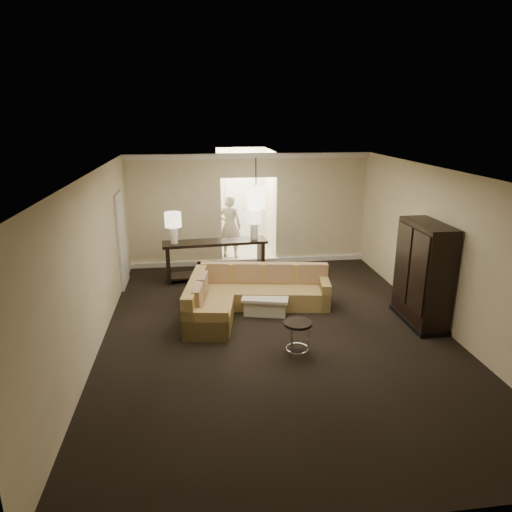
{
  "coord_description": "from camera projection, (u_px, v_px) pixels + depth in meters",
  "views": [
    {
      "loc": [
        -1.33,
        -7.21,
        3.7
      ],
      "look_at": [
        -0.2,
        1.2,
        1.05
      ],
      "focal_mm": 32.0,
      "sensor_mm": 36.0,
      "label": 1
    }
  ],
  "objects": [
    {
      "name": "table_lamp_right",
      "position": [
        254.0,
        219.0,
        10.49
      ],
      "size": [
        0.37,
        0.37,
        0.7
      ],
      "color": "white",
      "rests_on": "console_table"
    },
    {
      "name": "ceiling",
      "position": [
        278.0,
        173.0,
        7.26
      ],
      "size": [
        6.0,
        8.0,
        0.02
      ],
      "primitive_type": "cube",
      "color": "silver",
      "rests_on": "wall_back"
    },
    {
      "name": "wall_right",
      "position": [
        444.0,
        250.0,
        8.06
      ],
      "size": [
        0.04,
        8.0,
        2.8
      ],
      "primitive_type": "cube",
      "color": "beige",
      "rests_on": "ground"
    },
    {
      "name": "table_lamp_left",
      "position": [
        173.0,
        223.0,
        10.12
      ],
      "size": [
        0.37,
        0.37,
        0.7
      ],
      "color": "white",
      "rests_on": "console_table"
    },
    {
      "name": "crown_molding",
      "position": [
        249.0,
        156.0,
        11.02
      ],
      "size": [
        6.0,
        0.1,
        0.12
      ],
      "primitive_type": "cube",
      "color": "white",
      "rests_on": "wall_back"
    },
    {
      "name": "ground",
      "position": [
        276.0,
        332.0,
        8.09
      ],
      "size": [
        8.0,
        8.0,
        0.0
      ],
      "primitive_type": "plane",
      "color": "black",
      "rests_on": "ground"
    },
    {
      "name": "console_table",
      "position": [
        215.0,
        256.0,
        10.56
      ],
      "size": [
        2.42,
        0.72,
        0.92
      ],
      "rotation": [
        0.0,
        0.0,
        0.08
      ],
      "color": "black",
      "rests_on": "ground"
    },
    {
      "name": "sectional_sofa",
      "position": [
        245.0,
        295.0,
        8.9
      ],
      "size": [
        2.97,
        2.24,
        0.8
      ],
      "rotation": [
        0.0,
        0.0,
        -0.16
      ],
      "color": "brown",
      "rests_on": "ground"
    },
    {
      "name": "baseboard",
      "position": [
        250.0,
        261.0,
        11.81
      ],
      "size": [
        6.0,
        0.1,
        0.12
      ],
      "primitive_type": "cube",
      "color": "white",
      "rests_on": "ground"
    },
    {
      "name": "pendant_light",
      "position": [
        256.0,
        197.0,
        10.07
      ],
      "size": [
        0.38,
        0.38,
        1.09
      ],
      "color": "black",
      "rests_on": "ceiling"
    },
    {
      "name": "side_door",
      "position": [
        122.0,
        240.0,
        10.05
      ],
      "size": [
        0.05,
        0.9,
        2.1
      ],
      "primitive_type": "cube",
      "color": "white",
      "rests_on": "ground"
    },
    {
      "name": "person",
      "position": [
        230.0,
        223.0,
        12.11
      ],
      "size": [
        0.78,
        0.62,
        1.88
      ],
      "primitive_type": "imported",
      "rotation": [
        0.0,
        0.0,
        2.86
      ],
      "color": "beige",
      "rests_on": "ground"
    },
    {
      "name": "wall_left",
      "position": [
        93.0,
        264.0,
        7.3
      ],
      "size": [
        0.04,
        8.0,
        2.8
      ],
      "primitive_type": "cube",
      "color": "beige",
      "rests_on": "ground"
    },
    {
      "name": "wall_front",
      "position": [
        360.0,
        396.0,
        3.89
      ],
      "size": [
        6.0,
        0.04,
        2.8
      ],
      "primitive_type": "cube",
      "color": "beige",
      "rests_on": "ground"
    },
    {
      "name": "wall_back",
      "position": [
        249.0,
        210.0,
        11.46
      ],
      "size": [
        6.0,
        0.04,
        2.8
      ],
      "primitive_type": "cube",
      "color": "beige",
      "rests_on": "ground"
    },
    {
      "name": "coffee_table",
      "position": [
        266.0,
        301.0,
        8.98
      ],
      "size": [
        1.07,
        1.07,
        0.37
      ],
      "rotation": [
        0.0,
        0.0,
        -0.25
      ],
      "color": "white",
      "rests_on": "ground"
    },
    {
      "name": "foyer",
      "position": [
        243.0,
        204.0,
        12.76
      ],
      "size": [
        1.44,
        2.02,
        2.8
      ],
      "color": "white",
      "rests_on": "ground"
    },
    {
      "name": "armoire",
      "position": [
        423.0,
        276.0,
        8.23
      ],
      "size": [
        0.56,
        1.31,
        1.89
      ],
      "color": "black",
      "rests_on": "ground"
    },
    {
      "name": "drink_table",
      "position": [
        298.0,
        331.0,
        7.23
      ],
      "size": [
        0.45,
        0.45,
        0.57
      ],
      "rotation": [
        0.0,
        0.0,
        -0.28
      ],
      "color": "black",
      "rests_on": "ground"
    }
  ]
}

